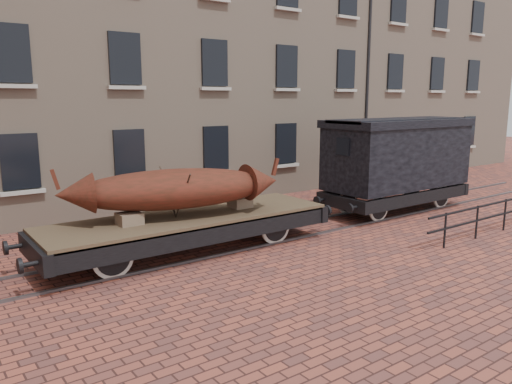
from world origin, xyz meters
TOP-DOWN VIEW (x-y plane):
  - ground at (0.00, 0.00)m, footprint 90.00×90.00m
  - warehouse_cream at (3.00, 9.99)m, footprint 40.00×10.19m
  - rail_track at (0.00, 0.00)m, footprint 30.00×1.52m
  - flatcar_wagon at (-2.92, 0.00)m, footprint 8.76×2.38m
  - iron_boat at (-3.31, -0.00)m, footprint 5.88×2.76m
  - goods_van at (5.67, 0.00)m, footprint 6.55×2.39m

SIDE VIEW (x-z plane):
  - ground at x=0.00m, z-range 0.00..0.00m
  - rail_track at x=0.00m, z-range 0.00..0.06m
  - flatcar_wagon at x=-2.92m, z-range 0.16..1.49m
  - iron_boat at x=-3.31m, z-range 1.07..2.52m
  - goods_van at x=5.67m, z-range 0.43..3.82m
  - warehouse_cream at x=3.00m, z-range 0.00..14.00m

